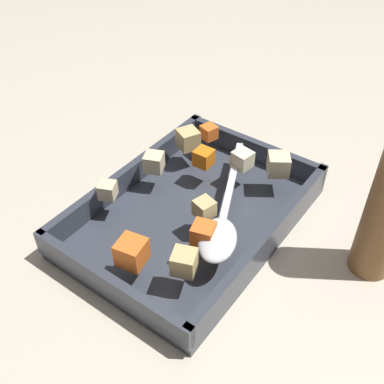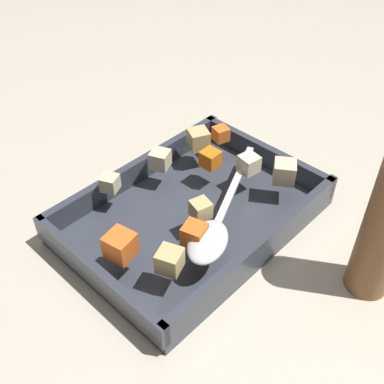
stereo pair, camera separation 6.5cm
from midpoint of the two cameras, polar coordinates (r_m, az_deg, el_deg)
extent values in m
plane|color=#BCB29E|center=(0.69, 3.53, -4.23)|extent=(4.00, 4.00, 0.00)
cube|color=#333842|center=(0.69, 2.71, -3.52)|extent=(0.36, 0.25, 0.01)
cube|color=#333842|center=(0.62, 11.06, -7.10)|extent=(0.36, 0.01, 0.04)
cube|color=#333842|center=(0.73, -4.20, 2.46)|extent=(0.36, 0.01, 0.04)
cube|color=#333842|center=(0.59, -8.49, -10.15)|extent=(0.01, 0.25, 0.04)
cube|color=#333842|center=(0.78, 11.20, 4.32)|extent=(0.01, 0.25, 0.04)
cube|color=orange|center=(0.59, 3.46, -5.29)|extent=(0.03, 0.03, 0.03)
cube|color=orange|center=(0.77, 5.96, 6.94)|extent=(0.03, 0.03, 0.02)
cube|color=orange|center=(0.71, 4.88, 3.94)|extent=(0.03, 0.03, 0.03)
cube|color=orange|center=(0.57, -5.57, -6.57)|extent=(0.04, 0.04, 0.03)
cube|color=tan|center=(0.56, 0.63, -8.46)|extent=(0.04, 0.04, 0.03)
cube|color=beige|center=(0.70, 13.80, 2.30)|extent=(0.04, 0.04, 0.03)
cube|color=beige|center=(0.71, 9.55, 3.29)|extent=(0.03, 0.03, 0.03)
cube|color=tan|center=(0.62, 4.06, -2.23)|extent=(0.03, 0.03, 0.02)
cube|color=beige|center=(0.70, -1.26, 3.88)|extent=(0.04, 0.04, 0.03)
cube|color=beige|center=(0.67, -7.20, 0.97)|extent=(0.03, 0.03, 0.02)
cube|color=tan|center=(0.75, 3.30, 6.34)|extent=(0.04, 0.04, 0.03)
ellipsoid|color=silver|center=(0.59, 5.13, -6.17)|extent=(0.09, 0.08, 0.02)
cube|color=silver|center=(0.68, 7.99, 0.96)|extent=(0.17, 0.08, 0.01)
camera|label=1|loc=(0.03, -87.13, 2.50)|focal=43.99mm
camera|label=2|loc=(0.03, 92.87, -2.50)|focal=43.99mm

